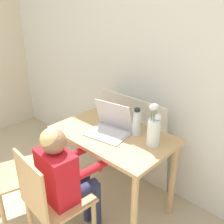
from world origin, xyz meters
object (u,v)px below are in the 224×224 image
laptop (110,126)px  water_bottle (137,122)px  chair_occupied (52,202)px  flower_vase (154,129)px  person_seated (65,174)px

laptop → water_bottle: size_ratio=1.61×
chair_occupied → flower_vase: (0.33, 0.71, 0.42)m
person_seated → flower_vase: 0.71m
chair_occupied → person_seated: 0.22m
chair_occupied → flower_vase: bearing=-110.0°
person_seated → water_bottle: person_seated is taller
person_seated → flower_vase: flower_vase is taller
laptop → water_bottle: bearing=24.4°
laptop → flower_vase: bearing=2.6°
flower_vase → laptop: bearing=-167.7°
chair_occupied → person_seated: bearing=-90.0°
person_seated → flower_vase: bearing=-113.6°
flower_vase → water_bottle: flower_vase is taller
chair_occupied → flower_vase: size_ratio=2.50×
chair_occupied → person_seated: size_ratio=0.85×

